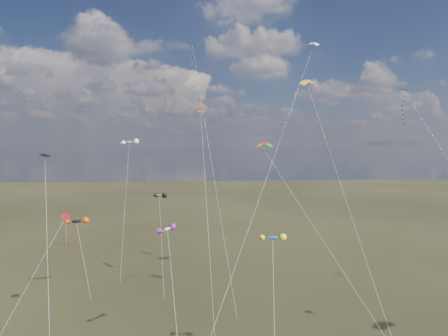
{
  "coord_description": "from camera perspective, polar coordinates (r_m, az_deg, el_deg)",
  "views": [
    {
      "loc": [
        -4.09,
        -34.96,
        22.31
      ],
      "look_at": [
        0.0,
        18.0,
        19.0
      ],
      "focal_mm": 32.0,
      "sensor_mm": 36.0,
      "label": 1
    }
  ],
  "objects": [
    {
      "name": "novelty_black_orange",
      "position": [
        64.98,
        -20.32,
        -7.17
      ],
      "size": [
        4.82,
        5.87,
        11.03
      ],
      "color": "black",
      "rests_on": "ground"
    },
    {
      "name": "novelty_blue_yellow",
      "position": [
        40.95,
        6.98,
        -9.96
      ],
      "size": [
        2.94,
        11.02,
        13.21
      ],
      "color": "blue",
      "rests_on": "ground"
    },
    {
      "name": "diamond_black_high",
      "position": [
        66.91,
        25.11,
        6.51
      ],
      "size": [
        8.01,
        23.09,
        30.72
      ],
      "color": "black",
      "rests_on": "ground"
    },
    {
      "name": "diamond_red_low",
      "position": [
        56.38,
        -21.93,
        -8.97
      ],
      "size": [
        6.19,
        8.66,
        13.08
      ],
      "color": "#AE0918",
      "rests_on": "ground"
    },
    {
      "name": "novelty_redwhite_stripe",
      "position": [
        79.01,
        -13.41,
        3.55
      ],
      "size": [
        3.51,
        15.72,
        23.14
      ],
      "color": "red",
      "rests_on": "ground"
    },
    {
      "name": "diamond_orange_center",
      "position": [
        50.6,
        -2.77,
        -0.93
      ],
      "size": [
        1.72,
        15.95,
        26.86
      ],
      "color": "#D53C05",
      "rests_on": "ground"
    },
    {
      "name": "diamond_black_mid",
      "position": [
        41.13,
        -24.02,
        -6.8
      ],
      "size": [
        6.99,
        18.45,
        21.22
      ],
      "color": "black",
      "rests_on": "ground"
    },
    {
      "name": "parafoil_yellow",
      "position": [
        63.91,
        12.09,
        11.91
      ],
      "size": [
        4.64,
        24.3,
        32.51
      ],
      "color": "gold",
      "rests_on": "ground"
    },
    {
      "name": "diamond_navy_tall",
      "position": [
        72.85,
        -4.2,
        13.55
      ],
      "size": [
        6.22,
        25.55,
        40.63
      ],
      "color": "#111F4C",
      "rests_on": "ground"
    },
    {
      "name": "novelty_orange_black",
      "position": [
        67.21,
        -9.24,
        -3.96
      ],
      "size": [
        2.91,
        11.86,
        14.13
      ],
      "color": "orange",
      "rests_on": "ground"
    },
    {
      "name": "novelty_white_purple",
      "position": [
        45.35,
        -8.07,
        -8.71
      ],
      "size": [
        2.91,
        11.35,
        13.18
      ],
      "color": "silver",
      "rests_on": "ground"
    },
    {
      "name": "parafoil_tricolor",
      "position": [
        55.93,
        5.93,
        3.31
      ],
      "size": [
        12.92,
        15.16,
        22.76
      ],
      "color": "yellow",
      "rests_on": "ground"
    },
    {
      "name": "parafoil_blue_white",
      "position": [
        65.8,
        12.4,
        16.72
      ],
      "size": [
        19.65,
        26.36,
        38.32
      ],
      "color": "blue",
      "rests_on": "ground"
    }
  ]
}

